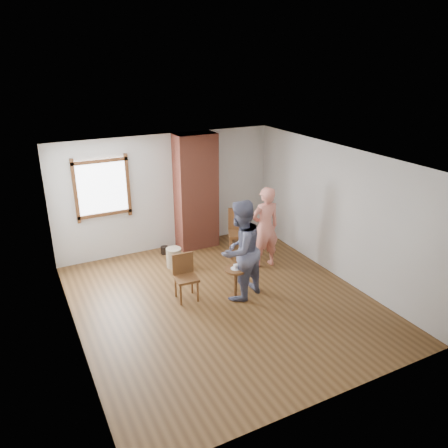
{
  "coord_description": "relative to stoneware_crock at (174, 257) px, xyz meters",
  "views": [
    {
      "loc": [
        -3.08,
        -6.09,
        4.18
      ],
      "look_at": [
        0.43,
        0.8,
        1.15
      ],
      "focal_mm": 35.0,
      "sensor_mm": 36.0,
      "label": 1
    }
  ],
  "objects": [
    {
      "name": "dark_pot",
      "position": [
        0.03,
        0.68,
        -0.12
      ],
      "size": [
        0.19,
        0.19,
        0.17
      ],
      "primitive_type": "cylinder",
      "rotation": [
        0.0,
        0.0,
        0.09
      ],
      "color": "black",
      "rests_on": "ground"
    },
    {
      "name": "brick_chimney",
      "position": [
        0.87,
        0.78,
        1.1
      ],
      "size": [
        0.9,
        0.5,
        2.6
      ],
      "primitive_type": "cube",
      "color": "#AA533C",
      "rests_on": "ground"
    },
    {
      "name": "cake_slice",
      "position": [
        0.55,
        -1.71,
        0.43
      ],
      "size": [
        0.08,
        0.07,
        0.06
      ],
      "primitive_type": "cube",
      "color": "silver",
      "rests_on": "cake_plate"
    },
    {
      "name": "stoneware_crock",
      "position": [
        0.0,
        0.0,
        0.0
      ],
      "size": [
        0.41,
        0.41,
        0.41
      ],
      "primitive_type": "cylinder",
      "rotation": [
        0.0,
        0.0,
        -0.39
      ],
      "color": "tan",
      "rests_on": "ground"
    },
    {
      "name": "side_table",
      "position": [
        0.54,
        -1.71,
        0.2
      ],
      "size": [
        0.4,
        0.4,
        0.6
      ],
      "color": "brown",
      "rests_on": "ground"
    },
    {
      "name": "dining_chair_left",
      "position": [
        -0.26,
        -1.27,
        0.27
      ],
      "size": [
        0.42,
        0.42,
        0.84
      ],
      "rotation": [
        0.0,
        0.0,
        -0.07
      ],
      "color": "brown",
      "rests_on": "ground"
    },
    {
      "name": "man",
      "position": [
        0.64,
        -1.68,
        0.72
      ],
      "size": [
        1.1,
        1.0,
        1.85
      ],
      "primitive_type": "imported",
      "rotation": [
        0.0,
        0.0,
        3.54
      ],
      "color": "#16183E",
      "rests_on": "ground"
    },
    {
      "name": "room_shell",
      "position": [
        0.22,
        -1.11,
        1.6
      ],
      "size": [
        5.04,
        5.52,
        2.62
      ],
      "color": "silver",
      "rests_on": "ground"
    },
    {
      "name": "dining_chair_right",
      "position": [
        1.52,
        -0.07,
        0.38
      ],
      "size": [
        0.64,
        0.64,
        1.03
      ],
      "rotation": [
        0.0,
        0.0,
        -0.41
      ],
      "color": "brown",
      "rests_on": "ground"
    },
    {
      "name": "cake_plate",
      "position": [
        0.54,
        -1.71,
        0.4
      ],
      "size": [
        0.18,
        0.18,
        0.01
      ],
      "primitive_type": "cylinder",
      "color": "white",
      "rests_on": "side_table"
    },
    {
      "name": "ground",
      "position": [
        0.27,
        -1.72,
        -0.2
      ],
      "size": [
        5.5,
        5.5,
        0.0
      ],
      "primitive_type": "plane",
      "color": "brown",
      "rests_on": "ground"
    },
    {
      "name": "person_pink",
      "position": [
        1.7,
        -0.81,
        0.66
      ],
      "size": [
        0.65,
        0.44,
        1.72
      ],
      "primitive_type": "imported",
      "rotation": [
        0.0,
        0.0,
        3.09
      ],
      "color": "#F28B79",
      "rests_on": "ground"
    }
  ]
}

